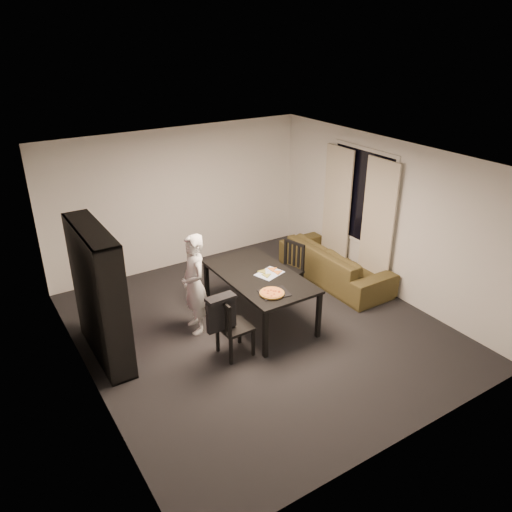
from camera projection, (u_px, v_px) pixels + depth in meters
room at (260, 251)px, 7.07m from camera, size 5.01×5.51×2.61m
window_pane at (361, 196)px, 8.65m from camera, size 0.02×1.40×1.60m
window_frame at (361, 196)px, 8.64m from camera, size 0.03×1.52×1.72m
curtain_left at (377, 225)px, 8.36m from camera, size 0.03×0.70×2.25m
curtain_right at (337, 208)px, 9.15m from camera, size 0.03×0.70×2.25m
bookshelf at (99, 295)px, 6.63m from camera, size 0.35×1.50×1.90m
dining_table at (260, 279)px, 7.57m from camera, size 1.03×1.85×0.77m
chair_left at (229, 324)px, 6.78m from camera, size 0.43×0.43×0.91m
chair_right at (290, 266)px, 8.36m from camera, size 0.53×0.53×0.94m
draped_jacket at (221, 312)px, 6.62m from camera, size 0.42×0.19×0.50m
person at (194, 284)px, 7.28m from camera, size 0.42×0.60×1.54m
baking_tray at (274, 293)px, 7.02m from camera, size 0.45×0.39×0.01m
pepperoni_pizza at (272, 293)px, 6.98m from camera, size 0.35×0.35×0.03m
kitchen_towel at (269, 274)px, 7.57m from camera, size 0.47×0.41×0.01m
pizza_slices at (270, 272)px, 7.59m from camera, size 0.37×0.31×0.01m
sofa at (335, 263)px, 8.94m from camera, size 0.88×2.26×0.66m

